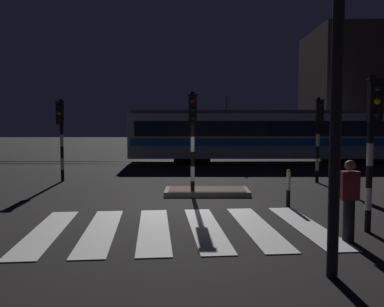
# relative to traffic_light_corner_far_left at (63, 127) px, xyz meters

# --- Properties ---
(ground_plane) EXTENTS (120.00, 120.00, 0.00)m
(ground_plane) POSITION_rel_traffic_light_corner_far_left_xyz_m (5.23, -5.31, -2.29)
(ground_plane) COLOR black
(rail_near) EXTENTS (80.00, 0.12, 0.03)m
(rail_near) POSITION_rel_traffic_light_corner_far_left_xyz_m (5.23, 7.54, -2.28)
(rail_near) COLOR #59595E
(rail_near) RESTS_ON ground
(rail_far) EXTENTS (80.00, 0.12, 0.03)m
(rail_far) POSITION_rel_traffic_light_corner_far_left_xyz_m (5.23, 8.97, -2.28)
(rail_far) COLOR #59595E
(rail_far) RESTS_ON ground
(crosswalk_zebra) EXTENTS (7.12, 4.74, 0.02)m
(crosswalk_zebra) POSITION_rel_traffic_light_corner_far_left_xyz_m (5.23, -7.89, -2.28)
(crosswalk_zebra) COLOR silver
(crosswalk_zebra) RESTS_ON ground
(traffic_island) EXTENTS (2.93, 1.41, 0.18)m
(traffic_island) POSITION_rel_traffic_light_corner_far_left_xyz_m (6.04, -3.06, -2.20)
(traffic_island) COLOR slate
(traffic_island) RESTS_ON ground
(traffic_light_corner_far_left) EXTENTS (0.36, 0.42, 3.47)m
(traffic_light_corner_far_left) POSITION_rel_traffic_light_corner_far_left_xyz_m (0.00, 0.00, 0.00)
(traffic_light_corner_far_left) COLOR black
(traffic_light_corner_far_left) RESTS_ON ground
(traffic_light_median_centre) EXTENTS (0.36, 0.42, 3.52)m
(traffic_light_median_centre) POSITION_rel_traffic_light_corner_far_left_xyz_m (5.54, -3.52, 0.03)
(traffic_light_median_centre) COLOR black
(traffic_light_median_centre) RESTS_ON ground
(traffic_light_corner_far_right) EXTENTS (0.36, 0.42, 3.52)m
(traffic_light_corner_far_right) POSITION_rel_traffic_light_corner_far_left_xyz_m (10.72, -0.39, 0.03)
(traffic_light_corner_far_right) COLOR black
(traffic_light_corner_far_right) RESTS_ON ground
(traffic_light_corner_near_right) EXTENTS (0.36, 0.42, 3.54)m
(traffic_light_corner_near_right) POSITION_rel_traffic_light_corner_far_left_xyz_m (9.52, -8.22, 0.04)
(traffic_light_corner_near_right) COLOR black
(traffic_light_corner_near_right) RESTS_ON ground
(tram) EXTENTS (17.22, 2.58, 4.15)m
(tram) POSITION_rel_traffic_light_corner_far_left_xyz_m (10.21, 8.25, -0.54)
(tram) COLOR #B2BCC1
(tram) RESTS_ON ground
(pedestrian_waiting_at_kerb) EXTENTS (0.36, 0.24, 1.71)m
(pedestrian_waiting_at_kerb) POSITION_rel_traffic_light_corner_far_left_xyz_m (8.79, -8.89, -1.42)
(pedestrian_waiting_at_kerb) COLOR black
(pedestrian_waiting_at_kerb) RESTS_ON ground
(bollard_island_edge) EXTENTS (0.12, 0.12, 1.11)m
(bollard_island_edge) POSITION_rel_traffic_light_corner_far_left_xyz_m (8.37, -5.29, -1.73)
(bollard_island_edge) COLOR black
(bollard_island_edge) RESTS_ON ground
(building_backdrop) EXTENTS (10.67, 8.00, 9.77)m
(building_backdrop) POSITION_rel_traffic_light_corner_far_left_xyz_m (20.43, 16.20, 2.59)
(building_backdrop) COLOR #382D28
(building_backdrop) RESTS_ON ground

